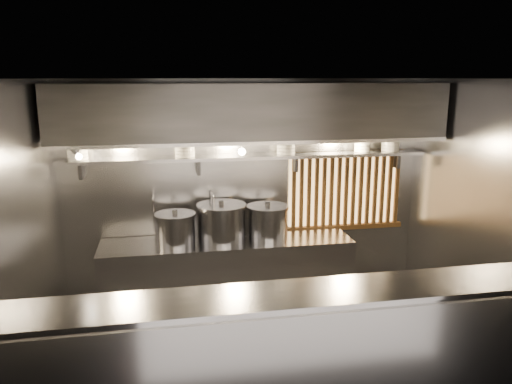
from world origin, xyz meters
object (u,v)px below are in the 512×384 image
object	(u,v)px
pendant_bulb	(242,152)
stock_pot_mid	(175,229)
heat_lamp	(76,151)
stock_pot_left	(222,222)
stock_pot_right	(268,221)

from	to	relation	value
pendant_bulb	stock_pot_mid	world-z (taller)	pendant_bulb
heat_lamp	pendant_bulb	xyz separation A→B (m)	(1.80, 0.35, -0.11)
stock_pot_left	stock_pot_right	world-z (taller)	stock_pot_left
stock_pot_right	stock_pot_left	bearing A→B (deg)	-179.55
heat_lamp	stock_pot_mid	world-z (taller)	heat_lamp
pendant_bulb	stock_pot_right	bearing A→B (deg)	-4.93
stock_pot_left	stock_pot_right	xyz separation A→B (m)	(0.56, 0.00, -0.02)
heat_lamp	stock_pot_right	xyz separation A→B (m)	(2.11, 0.32, -0.97)
pendant_bulb	stock_pot_mid	bearing A→B (deg)	-174.46
heat_lamp	stock_pot_right	size ratio (longest dim) A/B	0.60
stock_pot_mid	stock_pot_right	xyz separation A→B (m)	(1.11, 0.05, 0.01)
heat_lamp	stock_pot_right	bearing A→B (deg)	8.72
stock_pot_right	stock_pot_mid	bearing A→B (deg)	-177.34
pendant_bulb	stock_pot_left	size ratio (longest dim) A/B	0.25
heat_lamp	stock_pot_right	world-z (taller)	heat_lamp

